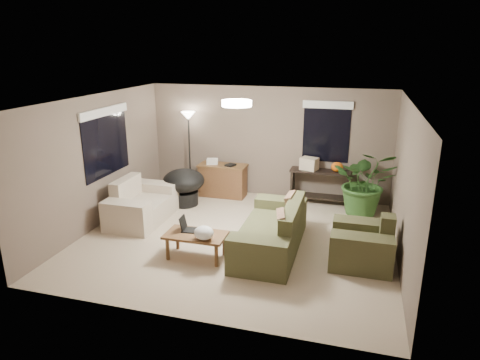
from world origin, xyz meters
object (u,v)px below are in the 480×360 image
(armchair, at_px, (362,246))
(houseplant, at_px, (365,189))
(coffee_table, at_px, (196,237))
(desk, at_px, (223,180))
(main_sofa, at_px, (273,233))
(cat_scratching_post, at_px, (373,239))
(floor_lamp, at_px, (189,125))
(console_table, at_px, (320,184))
(papasan_chair, at_px, (184,184))
(loveseat, at_px, (141,206))

(armchair, relative_size, houseplant, 0.72)
(coffee_table, distance_m, desk, 3.06)
(main_sofa, bearing_deg, cat_scratching_post, 14.00)
(desk, distance_m, floor_lamp, 1.49)
(console_table, bearing_deg, desk, -176.42)
(armchair, xyz_separation_m, houseplant, (0.01, 2.16, 0.25))
(desk, xyz_separation_m, console_table, (2.20, 0.14, 0.06))
(papasan_chair, height_order, houseplant, houseplant)
(floor_lamp, xyz_separation_m, cat_scratching_post, (4.16, -2.06, -1.38))
(main_sofa, xyz_separation_m, coffee_table, (-1.15, -0.64, 0.06))
(coffee_table, distance_m, console_table, 3.57)
(armchair, bearing_deg, coffee_table, -167.93)
(main_sofa, xyz_separation_m, armchair, (1.47, -0.08, 0.00))
(armchair, height_order, coffee_table, armchair)
(desk, distance_m, console_table, 2.20)
(cat_scratching_post, bearing_deg, main_sofa, -166.00)
(loveseat, distance_m, papasan_chair, 1.17)
(desk, bearing_deg, coffee_table, -80.33)
(floor_lamp, bearing_deg, main_sofa, -44.50)
(console_table, distance_m, floor_lamp, 3.26)
(main_sofa, height_order, floor_lamp, floor_lamp)
(console_table, distance_m, papasan_chair, 2.98)
(papasan_chair, distance_m, floor_lamp, 1.44)
(floor_lamp, relative_size, houseplant, 1.37)
(armchair, relative_size, papasan_chair, 0.92)
(papasan_chair, bearing_deg, armchair, -23.94)
(houseplant, bearing_deg, loveseat, -160.42)
(floor_lamp, bearing_deg, desk, -6.76)
(main_sofa, height_order, coffee_table, main_sofa)
(console_table, bearing_deg, coffee_table, -118.12)
(loveseat, xyz_separation_m, console_table, (3.33, 1.96, 0.14))
(coffee_table, height_order, desk, desk)
(loveseat, height_order, cat_scratching_post, loveseat)
(loveseat, xyz_separation_m, houseplant, (4.28, 1.52, 0.25))
(console_table, relative_size, houseplant, 0.93)
(main_sofa, bearing_deg, loveseat, 168.84)
(console_table, relative_size, cat_scratching_post, 2.60)
(coffee_table, bearing_deg, console_table, 61.88)
(armchair, bearing_deg, loveseat, 171.59)
(armchair, distance_m, coffee_table, 2.69)
(loveseat, distance_m, coffee_table, 2.03)
(desk, xyz_separation_m, cat_scratching_post, (3.32, -1.96, -0.16))
(main_sofa, bearing_deg, console_table, 78.08)
(loveseat, distance_m, houseplant, 4.55)
(main_sofa, distance_m, armchair, 1.48)
(console_table, height_order, cat_scratching_post, console_table)
(desk, xyz_separation_m, papasan_chair, (-0.64, -0.77, 0.09))
(loveseat, height_order, papasan_chair, loveseat)
(loveseat, xyz_separation_m, armchair, (4.27, -0.63, 0.00))
(main_sofa, xyz_separation_m, desk, (-1.67, 2.37, 0.08))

